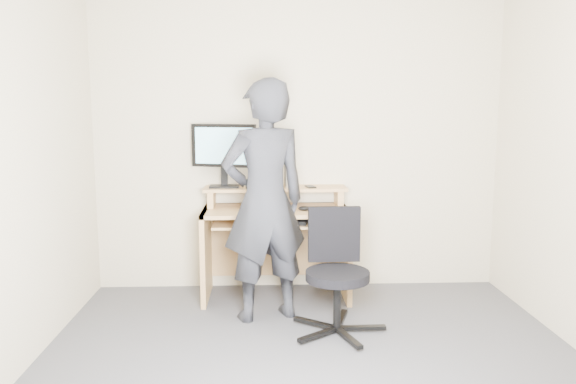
{
  "coord_description": "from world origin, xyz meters",
  "views": [
    {
      "loc": [
        -0.29,
        -3.1,
        1.58
      ],
      "look_at": [
        -0.12,
        1.05,
        0.95
      ],
      "focal_mm": 35.0,
      "sensor_mm": 36.0,
      "label": 1
    }
  ],
  "objects": [
    {
      "name": "headphones",
      "position": [
        -0.34,
        1.68,
        0.92
      ],
      "size": [
        0.17,
        0.16,
        0.06
      ],
      "primitive_type": "torus",
      "rotation": [
        0.26,
        0.0,
        -0.06
      ],
      "color": "silver",
      "rests_on": "desk"
    },
    {
      "name": "person",
      "position": [
        -0.29,
        0.97,
        0.89
      ],
      "size": [
        0.76,
        0.63,
        1.79
      ],
      "primitive_type": "imported",
      "rotation": [
        0.0,
        0.0,
        3.5
      ],
      "color": "black",
      "rests_on": "ground"
    },
    {
      "name": "back_wall",
      "position": [
        0.0,
        1.75,
        1.25
      ],
      "size": [
        3.5,
        0.02,
        2.5
      ],
      "primitive_type": "cube",
      "color": "beige",
      "rests_on": "ground"
    },
    {
      "name": "monitor",
      "position": [
        -0.63,
        1.59,
        1.23
      ],
      "size": [
        0.55,
        0.2,
        0.53
      ],
      "rotation": [
        0.0,
        0.0,
        -0.3
      ],
      "color": "black",
      "rests_on": "desk"
    },
    {
      "name": "mouse",
      "position": [
        0.03,
        1.35,
        0.77
      ],
      "size": [
        0.1,
        0.07,
        0.04
      ],
      "primitive_type": "ellipsoid",
      "rotation": [
        0.0,
        0.0,
        0.11
      ],
      "color": "black",
      "rests_on": "desk"
    },
    {
      "name": "ground",
      "position": [
        0.0,
        0.0,
        0.0
      ],
      "size": [
        3.5,
        3.5,
        0.0
      ],
      "primitive_type": "plane",
      "color": "#515257",
      "rests_on": "ground"
    },
    {
      "name": "external_drive",
      "position": [
        -0.24,
        1.64,
        1.01
      ],
      "size": [
        0.09,
        0.14,
        0.2
      ],
      "primitive_type": "cube",
      "rotation": [
        0.0,
        0.0,
        -0.13
      ],
      "color": "black",
      "rests_on": "desk"
    },
    {
      "name": "office_chair",
      "position": [
        0.21,
        0.71,
        0.46
      ],
      "size": [
        0.65,
        0.68,
        0.85
      ],
      "rotation": [
        0.0,
        0.0,
        0.01
      ],
      "color": "black",
      "rests_on": "ground"
    },
    {
      "name": "travel_mug",
      "position": [
        -0.08,
        1.58,
        1.01
      ],
      "size": [
        0.09,
        0.09,
        0.19
      ],
      "primitive_type": "cylinder",
      "rotation": [
        0.0,
        0.0,
        -0.09
      ],
      "color": "silver",
      "rests_on": "desk"
    },
    {
      "name": "desk",
      "position": [
        -0.2,
        1.53,
        0.55
      ],
      "size": [
        1.2,
        0.6,
        0.91
      ],
      "color": "tan",
      "rests_on": "ground"
    },
    {
      "name": "smartphone",
      "position": [
        0.1,
        1.57,
        0.92
      ],
      "size": [
        0.09,
        0.14,
        0.01
      ],
      "primitive_type": "cube",
      "rotation": [
        0.0,
        0.0,
        0.19
      ],
      "color": "black",
      "rests_on": "desk"
    },
    {
      "name": "keyboard",
      "position": [
        -0.17,
        1.36,
        0.67
      ],
      "size": [
        0.49,
        0.28,
        0.03
      ],
      "primitive_type": "cube",
      "rotation": [
        0.0,
        0.0,
        -0.23
      ],
      "color": "black",
      "rests_on": "desk"
    },
    {
      "name": "charger",
      "position": [
        -0.42,
        1.5,
        0.93
      ],
      "size": [
        0.05,
        0.05,
        0.03
      ],
      "primitive_type": "cube",
      "rotation": [
        0.0,
        0.0,
        0.22
      ],
      "color": "black",
      "rests_on": "desk"
    }
  ]
}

